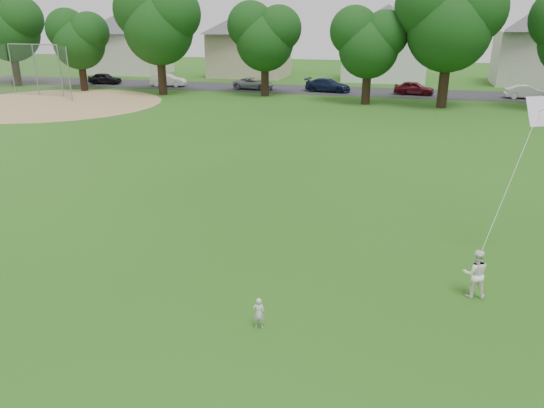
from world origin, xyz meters
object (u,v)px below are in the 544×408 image
(baseball_backstop, at_px, (32,71))
(toddler, at_px, (259,313))
(older_boy, at_px, (475,274))
(kite, at_px, (509,185))

(baseball_backstop, bearing_deg, toddler, -46.04)
(older_boy, height_order, baseball_backstop, baseball_backstop)
(toddler, relative_size, baseball_backstop, 0.08)
(older_boy, relative_size, baseball_backstop, 0.13)
(older_boy, distance_m, kite, 2.59)
(kite, relative_size, baseball_backstop, 0.45)
(baseball_backstop, bearing_deg, older_boy, -38.95)
(toddler, distance_m, kite, 7.56)
(toddler, bearing_deg, baseball_backstop, -53.20)
(older_boy, bearing_deg, baseball_backstop, -46.35)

